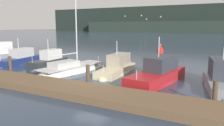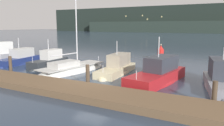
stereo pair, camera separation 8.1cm
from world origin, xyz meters
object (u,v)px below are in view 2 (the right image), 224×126
(motorboat_berth_2, at_px, (20,61))
(motorboat_berth_7, at_px, (221,83))
(motorboat_berth_1, at_px, (0,57))
(motorboat_berth_3, at_px, (49,64))
(sailboat_berth_4, at_px, (72,71))
(rowboat_adrift, at_px, (14,54))
(motorboat_berth_6, at_px, (158,77))
(motorboat_berth_5, at_px, (117,71))
(channel_buoy, at_px, (161,54))

(motorboat_berth_2, relative_size, motorboat_berth_7, 0.92)
(motorboat_berth_2, height_order, motorboat_berth_7, motorboat_berth_2)
(motorboat_berth_1, bearing_deg, motorboat_berth_3, -2.86)
(sailboat_berth_4, height_order, rowboat_adrift, sailboat_berth_4)
(motorboat_berth_3, distance_m, motorboat_berth_6, 12.13)
(rowboat_adrift, bearing_deg, motorboat_berth_3, -23.93)
(motorboat_berth_2, bearing_deg, sailboat_berth_4, -5.38)
(rowboat_adrift, bearing_deg, motorboat_berth_5, -13.71)
(motorboat_berth_1, bearing_deg, rowboat_adrift, 127.36)
(sailboat_berth_4, distance_m, motorboat_berth_7, 12.91)
(motorboat_berth_3, bearing_deg, sailboat_berth_4, -11.98)
(motorboat_berth_5, relative_size, motorboat_berth_7, 0.99)
(motorboat_berth_3, relative_size, motorboat_berth_7, 0.79)
(motorboat_berth_6, height_order, rowboat_adrift, motorboat_berth_6)
(rowboat_adrift, bearing_deg, motorboat_berth_6, -14.43)
(motorboat_berth_3, height_order, rowboat_adrift, motorboat_berth_3)
(motorboat_berth_5, distance_m, channel_buoy, 10.18)
(motorboat_berth_1, relative_size, rowboat_adrift, 1.90)
(motorboat_berth_5, height_order, rowboat_adrift, motorboat_berth_5)
(motorboat_berth_2, bearing_deg, channel_buoy, 37.91)
(channel_buoy, xyz_separation_m, rowboat_adrift, (-21.85, -5.08, -0.77))
(channel_buoy, bearing_deg, motorboat_berth_1, -150.16)
(motorboat_berth_7, bearing_deg, motorboat_berth_6, -173.85)
(motorboat_berth_7, bearing_deg, motorboat_berth_2, 179.28)
(motorboat_berth_1, height_order, sailboat_berth_4, sailboat_berth_4)
(channel_buoy, distance_m, rowboat_adrift, 22.45)
(motorboat_berth_6, xyz_separation_m, motorboat_berth_7, (4.48, 0.48, -0.05))
(motorboat_berth_2, height_order, rowboat_adrift, motorboat_berth_2)
(motorboat_berth_7, relative_size, rowboat_adrift, 2.40)
(motorboat_berth_1, xyz_separation_m, rowboat_adrift, (-3.96, 5.19, -0.47))
(sailboat_berth_4, relative_size, channel_buoy, 5.19)
(motorboat_berth_7, distance_m, rowboat_adrift, 29.85)
(motorboat_berth_6, bearing_deg, channel_buoy, 104.33)
(motorboat_berth_6, bearing_deg, sailboat_berth_4, -179.80)
(motorboat_berth_5, xyz_separation_m, channel_buoy, (1.37, 10.07, 0.50))
(motorboat_berth_5, height_order, motorboat_berth_6, motorboat_berth_6)
(motorboat_berth_1, height_order, motorboat_berth_5, motorboat_berth_1)
(motorboat_berth_2, height_order, motorboat_berth_5, motorboat_berth_5)
(motorboat_berth_7, height_order, channel_buoy, motorboat_berth_7)
(motorboat_berth_1, height_order, motorboat_berth_7, motorboat_berth_1)
(motorboat_berth_2, xyz_separation_m, motorboat_berth_6, (16.67, -0.75, 0.06))
(motorboat_berth_2, distance_m, motorboat_berth_3, 4.57)
(motorboat_berth_1, height_order, motorboat_berth_3, motorboat_berth_1)
(motorboat_berth_1, bearing_deg, sailboat_berth_4, -5.61)
(motorboat_berth_2, xyz_separation_m, motorboat_berth_5, (12.38, 0.63, -0.07))
(motorboat_berth_3, bearing_deg, motorboat_berth_5, 4.57)
(rowboat_adrift, bearing_deg, motorboat_berth_1, -52.64)
(channel_buoy, bearing_deg, motorboat_berth_5, -97.72)
(motorboat_berth_2, relative_size, motorboat_berth_6, 0.80)
(motorboat_berth_1, distance_m, motorboat_berth_5, 16.53)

